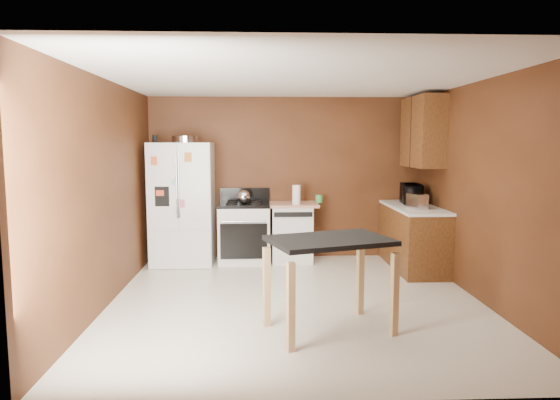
{
  "coord_description": "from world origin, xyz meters",
  "views": [
    {
      "loc": [
        -0.41,
        -5.52,
        1.8
      ],
      "look_at": [
        -0.15,
        0.85,
        1.07
      ],
      "focal_mm": 32.0,
      "sensor_mm": 36.0,
      "label": 1
    }
  ],
  "objects": [
    {
      "name": "toaster",
      "position": [
        1.75,
        1.15,
        1.0
      ],
      "size": [
        0.25,
        0.32,
        0.21
      ],
      "primitive_type": "cube",
      "rotation": [
        0.0,
        0.0,
        0.29
      ],
      "color": "silver",
      "rests_on": "right_cabinets"
    },
    {
      "name": "gas_range",
      "position": [
        -0.64,
        1.92,
        0.46
      ],
      "size": [
        0.76,
        0.68,
        1.1
      ],
      "color": "white",
      "rests_on": "ground"
    },
    {
      "name": "wall_back",
      "position": [
        0.0,
        2.25,
        1.25
      ],
      "size": [
        4.2,
        0.0,
        4.2
      ],
      "primitive_type": "plane",
      "rotation": [
        1.57,
        0.0,
        0.0
      ],
      "color": "#572E17",
      "rests_on": "ground"
    },
    {
      "name": "green_canister",
      "position": [
        0.5,
        2.0,
        0.95
      ],
      "size": [
        0.14,
        0.14,
        0.12
      ],
      "primitive_type": "cylinder",
      "rotation": [
        0.0,
        0.0,
        -0.35
      ],
      "color": "green",
      "rests_on": "dishwasher"
    },
    {
      "name": "floor",
      "position": [
        0.0,
        0.0,
        0.0
      ],
      "size": [
        4.5,
        4.5,
        0.0
      ],
      "primitive_type": "plane",
      "color": "silver",
      "rests_on": "ground"
    },
    {
      "name": "island",
      "position": [
        0.25,
        -0.92,
        0.76
      ],
      "size": [
        1.28,
        1.04,
        0.91
      ],
      "color": "black",
      "rests_on": "ground"
    },
    {
      "name": "refrigerator",
      "position": [
        -1.55,
        1.86,
        0.9
      ],
      "size": [
        0.9,
        0.8,
        1.8
      ],
      "color": "white",
      "rests_on": "ground"
    },
    {
      "name": "pen_cup",
      "position": [
        -1.91,
        1.75,
        1.85
      ],
      "size": [
        0.07,
        0.07,
        0.11
      ],
      "primitive_type": "cylinder",
      "color": "black",
      "rests_on": "refrigerator"
    },
    {
      "name": "roasting_pan",
      "position": [
        -1.49,
        1.87,
        1.85
      ],
      "size": [
        0.38,
        0.38,
        0.1
      ],
      "primitive_type": "cylinder",
      "color": "silver",
      "rests_on": "refrigerator"
    },
    {
      "name": "microwave",
      "position": [
        1.85,
        1.74,
        1.03
      ],
      "size": [
        0.38,
        0.52,
        0.27
      ],
      "primitive_type": "imported",
      "rotation": [
        0.0,
        0.0,
        1.47
      ],
      "color": "black",
      "rests_on": "right_cabinets"
    },
    {
      "name": "wall_right",
      "position": [
        2.1,
        0.0,
        1.25
      ],
      "size": [
        0.0,
        4.5,
        4.5
      ],
      "primitive_type": "plane",
      "rotation": [
        1.57,
        0.0,
        -1.57
      ],
      "color": "#572E17",
      "rests_on": "ground"
    },
    {
      "name": "wall_left",
      "position": [
        -2.1,
        0.0,
        1.25
      ],
      "size": [
        0.0,
        4.5,
        4.5
      ],
      "primitive_type": "plane",
      "rotation": [
        1.57,
        0.0,
        1.57
      ],
      "color": "#572E17",
      "rests_on": "ground"
    },
    {
      "name": "wall_front",
      "position": [
        0.0,
        -2.25,
        1.25
      ],
      "size": [
        4.2,
        0.0,
        4.2
      ],
      "primitive_type": "plane",
      "rotation": [
        -1.57,
        0.0,
        0.0
      ],
      "color": "#572E17",
      "rests_on": "ground"
    },
    {
      "name": "kettle",
      "position": [
        -0.65,
        1.83,
        1.0
      ],
      "size": [
        0.2,
        0.2,
        0.2
      ],
      "primitive_type": "sphere",
      "color": "silver",
      "rests_on": "gas_range"
    },
    {
      "name": "paper_towel",
      "position": [
        0.14,
        1.81,
        1.03
      ],
      "size": [
        0.15,
        0.15,
        0.28
      ],
      "primitive_type": "cylinder",
      "rotation": [
        0.0,
        0.0,
        0.27
      ],
      "color": "white",
      "rests_on": "dishwasher"
    },
    {
      "name": "right_cabinets",
      "position": [
        1.84,
        1.48,
        0.91
      ],
      "size": [
        0.63,
        1.58,
        2.45
      ],
      "color": "brown",
      "rests_on": "ground"
    },
    {
      "name": "ceiling",
      "position": [
        0.0,
        0.0,
        2.5
      ],
      "size": [
        4.5,
        4.5,
        0.0
      ],
      "primitive_type": "plane",
      "rotation": [
        3.14,
        0.0,
        0.0
      ],
      "color": "white",
      "rests_on": "ground"
    },
    {
      "name": "dishwasher",
      "position": [
        0.08,
        1.95,
        0.45
      ],
      "size": [
        0.78,
        0.63,
        0.89
      ],
      "color": "white",
      "rests_on": "ground"
    }
  ]
}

